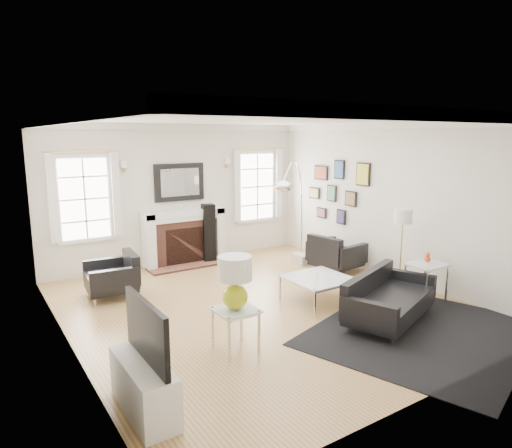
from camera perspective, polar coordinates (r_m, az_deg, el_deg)
floor at (r=7.13m, az=0.63°, el=-10.10°), size 6.00×6.00×0.00m
back_wall at (r=9.37m, az=-9.60°, el=3.67°), size 5.50×0.04×2.80m
front_wall at (r=4.63m, az=21.80°, el=-4.34°), size 5.50×0.04×2.80m
left_wall at (r=5.73m, az=-22.87°, el=-1.59°), size 0.04×6.00×2.80m
right_wall at (r=8.58m, az=16.14°, el=2.73°), size 0.04×6.00×2.80m
ceiling at (r=6.66m, az=0.68°, el=13.01°), size 5.50×6.00×0.02m
crown_molding at (r=6.66m, az=0.68°, el=12.50°), size 5.50×6.00×0.12m
fireplace at (r=9.33m, az=-8.92°, el=-1.69°), size 1.70×0.69×1.11m
mantel_mirror at (r=9.30m, az=-9.54°, el=5.17°), size 1.05×0.07×0.75m
window_left at (r=8.75m, az=-20.65°, el=3.00°), size 1.24×0.15×1.62m
window_right at (r=10.19m, az=0.11°, el=4.73°), size 1.24×0.15×1.62m
gallery_wall at (r=9.43m, az=10.10°, el=4.51°), size 0.04×1.73×1.29m
tv_unit at (r=4.61m, az=-13.79°, el=-18.32°), size 0.35×1.00×1.09m
area_rug at (r=6.57m, az=19.94°, el=-12.60°), size 3.52×3.20×0.01m
sofa at (r=6.73m, az=16.00°, el=-9.11°), size 1.85×1.31×0.55m
armchair_left at (r=7.76m, az=-17.27°, el=-6.32°), size 0.85×0.93×0.58m
armchair_right at (r=8.82m, az=9.76°, el=-3.83°), size 0.91×0.99×0.60m
coffee_table at (r=7.16m, az=7.80°, el=-6.87°), size 0.93×0.93×0.41m
side_table_left at (r=5.56m, az=-2.59°, el=-11.58°), size 0.49×0.49×0.53m
nesting_table at (r=7.54m, az=20.52°, el=-5.57°), size 0.57×0.48×0.63m
gourd_lamp at (r=5.40m, az=-2.64°, el=-6.88°), size 0.41×0.41×0.65m
orange_vase at (r=7.49m, az=20.63°, el=-3.99°), size 0.10×0.10×0.16m
arc_floor_lamp at (r=8.34m, az=4.71°, el=1.52°), size 1.57×1.45×2.22m
stick_floor_lamp at (r=7.68m, az=17.89°, el=0.41°), size 0.29×0.29×1.42m
speaker_tower at (r=9.39m, az=-5.95°, el=-1.16°), size 0.28×0.28×1.20m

